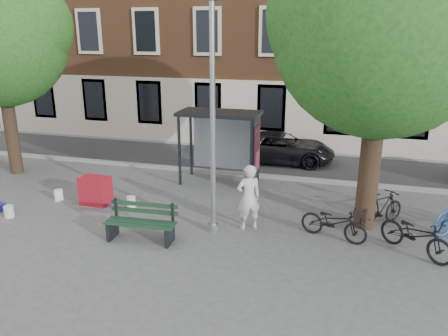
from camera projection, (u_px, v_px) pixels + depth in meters
name	position (u px, v px, depth m)	size (l,w,h in m)	color
ground	(214.00, 231.00, 12.07)	(90.00, 90.00, 0.00)	#4C4C4F
road	(262.00, 162.00, 18.50)	(40.00, 4.00, 0.01)	#28282B
curb_near	(252.00, 175.00, 16.64)	(40.00, 0.25, 0.12)	gray
curb_far	(270.00, 149.00, 20.32)	(40.00, 0.25, 0.12)	gray
lamppost	(213.00, 133.00, 11.24)	(0.28, 0.35, 6.11)	#9EA0A3
tree_right	(386.00, 17.00, 10.62)	(5.76, 5.60, 8.20)	black
bus_shelter	(231.00, 131.00, 15.42)	(2.85, 1.45, 2.62)	#1E2328
painter	(249.00, 197.00, 11.97)	(0.68, 0.45, 1.87)	silver
bench	(141.00, 224.00, 11.47)	(1.91, 0.72, 0.97)	#1E2328
bike_a	(334.00, 222.00, 11.52)	(0.63, 1.80, 0.95)	black
bike_c	(416.00, 235.00, 10.72)	(0.69, 1.97, 1.03)	black
bike_d	(382.00, 209.00, 12.29)	(0.48, 1.70, 1.02)	black
car_dark	(280.00, 148.00, 18.36)	(2.08, 4.51, 1.25)	black
red_stand	(95.00, 191.00, 13.88)	(0.90, 0.60, 0.90)	maroon
bucket_a	(9.00, 212.00, 12.95)	(0.28, 0.28, 0.36)	silver
bucket_b	(131.00, 202.00, 13.68)	(0.28, 0.28, 0.36)	white
bucket_c	(59.00, 195.00, 14.25)	(0.28, 0.28, 0.36)	white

